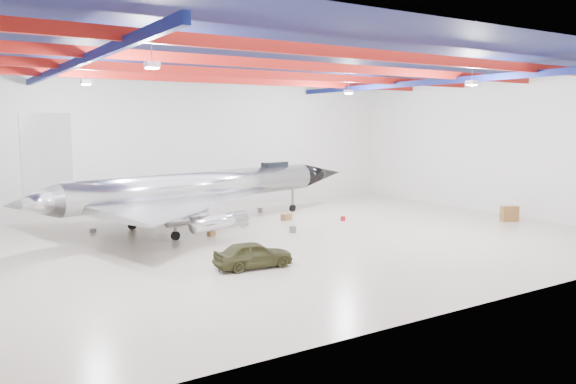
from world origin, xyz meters
TOP-DOWN VIEW (x-y plane):
  - floor at (0.00, 0.00)m, footprint 40.00×40.00m
  - wall_back at (0.00, 15.00)m, footprint 40.00×0.00m
  - wall_right at (20.00, 0.00)m, footprint 0.00×30.00m
  - ceiling at (0.00, 0.00)m, footprint 40.00×40.00m
  - ceiling_structure at (0.00, 0.00)m, footprint 39.50×29.50m
  - jet_aircraft at (-2.31, 6.80)m, footprint 28.25×19.74m
  - jeep at (-4.71, -5.04)m, footprint 4.14×2.00m
  - desk at (17.81, -3.43)m, footprint 1.37×1.03m
  - crate_ply at (-3.18, 3.38)m, footprint 0.53×0.47m
  - toolbox_red at (-3.16, 8.98)m, footprint 0.47×0.39m
  - engine_drum at (1.89, 1.52)m, footprint 0.53×0.53m
  - parts_bin at (4.04, 5.77)m, footprint 0.75×0.63m
  - crate_small at (-9.35, 8.72)m, footprint 0.41×0.34m
  - tool_chest at (7.50, 3.33)m, footprint 0.45×0.45m
  - oil_barrel at (0.52, 5.81)m, footprint 0.54×0.47m
  - spares_box at (4.25, 10.11)m, footprint 0.51×0.51m

SIDE VIEW (x-z plane):
  - floor at x=0.00m, z-range 0.00..0.00m
  - crate_small at x=-9.35m, z-range 0.00..0.26m
  - toolbox_red at x=-3.16m, z-range 0.00..0.32m
  - crate_ply at x=-3.18m, z-range 0.00..0.32m
  - tool_chest at x=7.50m, z-range 0.00..0.33m
  - oil_barrel at x=0.52m, z-range 0.00..0.34m
  - spares_box at x=4.25m, z-range 0.00..0.36m
  - engine_drum at x=1.89m, z-range 0.00..0.43m
  - parts_bin at x=4.04m, z-range 0.00..0.47m
  - desk at x=17.81m, z-range 0.00..1.13m
  - jeep at x=-4.71m, z-range 0.00..1.36m
  - jet_aircraft at x=-2.31m, z-range -1.34..6.47m
  - wall_back at x=0.00m, z-range -14.50..25.50m
  - wall_right at x=20.00m, z-range -9.50..20.50m
  - ceiling_structure at x=0.00m, z-range 9.79..10.86m
  - ceiling at x=0.00m, z-range 11.00..11.00m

